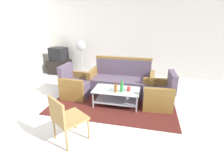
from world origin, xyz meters
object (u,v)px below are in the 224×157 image
object	(u,v)px
bottle_green	(122,87)
cup	(129,89)
pedestal_fan	(81,48)
coffee_table	(116,95)
tv_stand	(60,67)
armchair_right	(158,95)
armchair_left	(76,86)
bottle_brown	(116,88)
television	(58,54)
wicker_chair	(65,116)
couch	(121,82)

from	to	relation	value
bottle_green	cup	size ratio (longest dim) A/B	3.13
pedestal_fan	bottle_green	bearing A→B (deg)	-48.61
coffee_table	tv_stand	world-z (taller)	tv_stand
cup	tv_stand	size ratio (longest dim) A/B	0.12
armchair_right	coffee_table	xyz separation A→B (m)	(-0.99, -0.19, -0.02)
coffee_table	armchair_left	bearing A→B (deg)	166.45
pedestal_fan	armchair_left	bearing A→B (deg)	-72.88
bottle_brown	bottle_green	world-z (taller)	bottle_green
bottle_brown	pedestal_fan	world-z (taller)	pedestal_fan
coffee_table	tv_stand	bearing A→B (deg)	142.82
bottle_brown	television	bearing A→B (deg)	140.93
armchair_left	bottle_green	world-z (taller)	armchair_left
armchair_right	television	xyz separation A→B (m)	(-3.61, 1.80, 0.47)
armchair_right	pedestal_fan	size ratio (longest dim) A/B	0.67
coffee_table	wicker_chair	world-z (taller)	wicker_chair
bottle_brown	wicker_chair	bearing A→B (deg)	-114.03
tv_stand	armchair_left	bearing A→B (deg)	-49.82
bottle_green	bottle_brown	bearing A→B (deg)	-150.79
armchair_left	coffee_table	world-z (taller)	armchair_left
television	wicker_chair	size ratio (longest dim) A/B	0.82
armchair_left	bottle_brown	size ratio (longest dim) A/B	3.28
armchair_right	bottle_green	xyz separation A→B (m)	(-0.85, -0.26, 0.24)
bottle_brown	armchair_right	bearing A→B (deg)	18.76
couch	bottle_green	size ratio (longest dim) A/B	5.78
pedestal_fan	bottle_brown	bearing A→B (deg)	-51.56
armchair_right	television	bearing A→B (deg)	59.64
coffee_table	cup	size ratio (longest dim) A/B	11.00
armchair_right	bottle_green	size ratio (longest dim) A/B	2.72
bottle_green	television	world-z (taller)	television
cup	television	xyz separation A→B (m)	(-2.91, 2.00, 0.30)
bottle_green	pedestal_fan	xyz separation A→B (m)	(-1.86, 2.11, 0.48)
couch	pedestal_fan	xyz separation A→B (m)	(-1.70, 1.23, 0.70)
armchair_left	television	bearing A→B (deg)	-137.68
armchair_right	bottle_brown	bearing A→B (deg)	104.91
bottle_green	wicker_chair	size ratio (longest dim) A/B	0.37
tv_stand	armchair_right	bearing A→B (deg)	-26.47
cup	wicker_chair	distance (m)	1.68
wicker_chair	tv_stand	bearing A→B (deg)	153.98
couch	bottle_green	world-z (taller)	couch
armchair_left	bottle_brown	xyz separation A→B (m)	(1.19, -0.43, 0.22)
armchair_left	armchair_right	size ratio (longest dim) A/B	1.00
armchair_left	coffee_table	size ratio (longest dim) A/B	0.77
bottle_green	television	distance (m)	3.45
coffee_table	cup	world-z (taller)	cup
tv_stand	wicker_chair	size ratio (longest dim) A/B	0.95
television	wicker_chair	distance (m)	4.01
couch	coffee_table	bearing A→B (deg)	91.76
coffee_table	bottle_brown	xyz separation A→B (m)	(0.01, -0.15, 0.24)
couch	bottle_brown	world-z (taller)	couch
pedestal_fan	coffee_table	bearing A→B (deg)	-49.79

